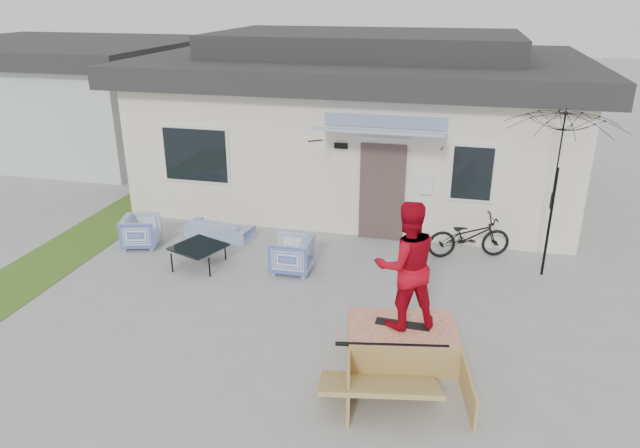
% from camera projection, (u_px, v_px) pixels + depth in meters
% --- Properties ---
extents(ground, '(90.00, 90.00, 0.00)m').
position_uv_depth(ground, '(273.00, 344.00, 8.90)').
color(ground, gray).
rests_on(ground, ground).
extents(grass_strip, '(1.40, 8.00, 0.01)m').
position_uv_depth(grass_strip, '(59.00, 256.00, 11.84)').
color(grass_strip, '#395F1D').
rests_on(grass_strip, ground).
extents(house, '(10.80, 8.49, 4.10)m').
position_uv_depth(house, '(364.00, 116.00, 15.39)').
color(house, '#EFE4CA').
rests_on(house, ground).
extents(neighbor_house, '(8.60, 7.60, 3.50)m').
position_uv_depth(neighbor_house, '(64.00, 94.00, 19.56)').
color(neighbor_house, silver).
rests_on(neighbor_house, ground).
extents(loveseat, '(1.52, 0.62, 0.58)m').
position_uv_depth(loveseat, '(219.00, 225.00, 12.64)').
color(loveseat, '#3754A8').
rests_on(loveseat, ground).
extents(armchair_left, '(0.82, 0.85, 0.72)m').
position_uv_depth(armchair_left, '(141.00, 230.00, 12.19)').
color(armchair_left, '#3754A8').
rests_on(armchair_left, ground).
extents(armchair_right, '(0.70, 0.75, 0.76)m').
position_uv_depth(armchair_right, '(291.00, 253.00, 11.09)').
color(armchair_right, '#3754A8').
rests_on(armchair_right, ground).
extents(coffee_table, '(1.11, 1.11, 0.42)m').
position_uv_depth(coffee_table, '(199.00, 256.00, 11.36)').
color(coffee_table, black).
rests_on(coffee_table, ground).
extents(bicycle, '(1.77, 1.07, 1.07)m').
position_uv_depth(bicycle, '(469.00, 232.00, 11.65)').
color(bicycle, black).
rests_on(bicycle, ground).
extents(patio_umbrella, '(2.25, 2.11, 2.20)m').
position_uv_depth(patio_umbrella, '(555.00, 187.00, 10.44)').
color(patio_umbrella, black).
rests_on(patio_umbrella, ground).
extents(skate_ramp, '(1.90, 2.31, 0.51)m').
position_uv_depth(skate_ramp, '(402.00, 342.00, 8.48)').
color(skate_ramp, '#A48446').
rests_on(skate_ramp, ground).
extents(skateboard, '(0.79, 0.22, 0.05)m').
position_uv_depth(skateboard, '(403.00, 324.00, 8.43)').
color(skateboard, black).
rests_on(skateboard, skate_ramp).
extents(skater, '(1.13, 1.02, 1.88)m').
position_uv_depth(skater, '(406.00, 263.00, 8.07)').
color(skater, '#AC0617').
rests_on(skater, skateboard).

